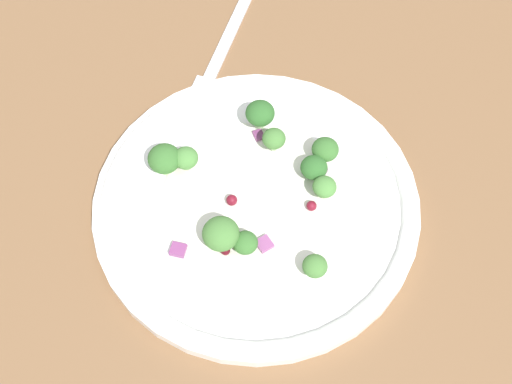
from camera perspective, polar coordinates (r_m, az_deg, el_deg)
The scene contains 22 objects.
ground_plane at distance 56.23cm, azimuth -1.89°, elevation -1.49°, with size 180.00×180.00×2.00cm, color brown.
plate at distance 54.34cm, azimuth 0.00°, elevation -0.99°, with size 27.39×27.39×1.70cm.
dressing_pool at distance 53.96cm, azimuth 0.00°, elevation -0.76°, with size 15.89×15.89×0.20cm, color white.
broccoli_floret_0 at distance 55.40cm, azimuth 1.59°, elevation 4.69°, with size 2.02×2.02×2.05cm.
broccoli_floret_1 at distance 50.67cm, azimuth -3.58°, elevation -3.64°, with size 2.95×2.95×2.98cm.
broccoli_floret_2 at distance 56.47cm, azimuth 0.36°, elevation 6.91°, with size 2.56×2.56×2.59cm.
broccoli_floret_3 at distance 53.20cm, azimuth 6.05°, elevation 0.43°, with size 1.98×1.98×2.01cm.
broccoli_floret_4 at distance 55.15cm, azimuth 6.11°, elevation 3.72°, with size 2.31×2.31×2.34cm.
broccoli_floret_5 at distance 54.31cm, azimuth 5.12°, elevation 2.12°, with size 2.28×2.28×2.31cm.
broccoli_floret_6 at distance 50.82cm, azimuth -0.95°, elevation -4.51°, with size 2.01×2.01×2.04cm.
broccoli_floret_7 at distance 54.46cm, azimuth -6.20°, elevation 2.97°, with size 2.11×2.11×2.14cm.
broccoli_floret_8 at distance 50.09cm, azimuth 5.20°, elevation -6.54°, with size 1.97×1.97×1.99cm.
broccoli_floret_9 at distance 54.57cm, azimuth -8.06°, elevation 2.88°, with size 2.80×2.80×2.84cm.
cranberry_0 at distance 53.14cm, azimuth 4.83°, elevation -1.62°, with size 0.86×0.86×0.86cm, color maroon.
cranberry_1 at distance 53.35cm, azimuth -1.68°, elevation -0.80°, with size 0.94×0.94×0.94cm, color maroon.
cranberry_2 at distance 55.74cm, azimuth -6.95°, elevation 2.95°, with size 0.96×0.96×0.96cm, color #4C0A14.
cranberry_3 at distance 51.04cm, azimuth -2.71°, elevation -5.17°, with size 0.77×0.77×0.77cm, color #4C0A14.
onion_bit_0 at distance 54.97cm, azimuth 5.52°, elevation 1.82°, with size 1.05×1.24×0.46cm, color #843D75.
onion_bit_1 at distance 51.71cm, azimuth 0.74°, elevation -4.59°, with size 1.20×1.16×0.36cm, color #934C84.
onion_bit_2 at distance 51.94cm, azimuth -6.86°, elevation -5.08°, with size 1.11×1.23×0.46cm, color #843D75.
onion_bit_3 at distance 57.33cm, azimuth 0.23°, elevation 4.99°, with size 1.01×0.83×0.50cm, color #843D75.
fork at distance 65.95cm, azimuth -2.81°, elevation 12.82°, with size 3.95×18.68×0.50cm.
Camera 1 is at (-7.08, 26.42, 48.13)cm, focal length 45.43 mm.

